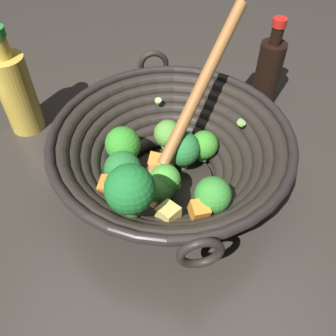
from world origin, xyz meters
TOP-DOWN VIEW (x-y plane):
  - ground_plane at (0.00, 0.00)m, footprint 4.00×4.00m
  - wok at (0.00, -0.00)m, footprint 0.39×0.35m
  - soy_sauce_bottle at (-0.22, 0.17)m, footprint 0.05×0.05m
  - cooking_oil_bottle at (-0.13, -0.27)m, footprint 0.06×0.06m

SIDE VIEW (x-z plane):
  - ground_plane at x=0.00m, z-range 0.00..0.00m
  - wok at x=0.00m, z-range -0.04..0.18m
  - soy_sauce_bottle at x=-0.22m, z-range -0.02..0.15m
  - cooking_oil_bottle at x=-0.13m, z-range -0.02..0.17m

